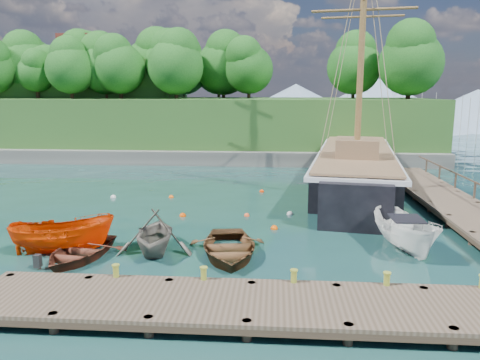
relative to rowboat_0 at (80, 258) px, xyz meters
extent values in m
plane|color=#153C38|center=(6.68, 1.90, 0.00)|extent=(160.00, 160.00, 0.00)
cube|color=#483A2B|center=(8.68, -4.60, 0.54)|extent=(20.00, 3.20, 0.12)
cube|color=#2F261B|center=(8.68, -4.60, 0.38)|extent=(20.00, 3.20, 0.20)
cylinder|color=#2F261B|center=(-1.02, -3.30, 0.05)|extent=(0.28, 0.28, 1.10)
cube|color=#483A2B|center=(18.18, 8.90, 0.54)|extent=(3.20, 24.00, 0.12)
cube|color=#2F261B|center=(18.18, 8.90, 0.38)|extent=(3.20, 24.00, 0.20)
cylinder|color=#2F261B|center=(16.88, 20.60, 0.05)|extent=(0.28, 0.28, 1.10)
cylinder|color=#2F261B|center=(19.48, 20.60, 0.05)|extent=(0.28, 0.28, 1.10)
cylinder|color=olive|center=(2.68, -3.20, 0.00)|extent=(0.26, 0.26, 0.45)
cylinder|color=olive|center=(5.68, -3.20, 0.00)|extent=(0.26, 0.26, 0.45)
cylinder|color=olive|center=(8.68, -3.20, 0.00)|extent=(0.26, 0.26, 0.45)
cylinder|color=olive|center=(11.68, -3.20, 0.00)|extent=(0.26, 0.26, 0.45)
cylinder|color=olive|center=(14.68, -3.20, 0.00)|extent=(0.26, 0.26, 0.45)
imported|color=#56281A|center=(0.00, 0.00, 0.00)|extent=(3.56, 4.51, 0.84)
imported|color=#605B51|center=(2.94, 0.96, 0.00)|extent=(3.71, 4.15, 1.98)
imported|color=#56361D|center=(6.11, 0.75, 0.00)|extent=(4.00, 5.15, 0.98)
imported|color=#D43802|center=(-1.00, 0.69, 0.00)|extent=(4.62, 2.80, 1.67)
imported|color=white|center=(13.68, 2.05, 0.00)|extent=(2.66, 4.97, 1.82)
cube|color=black|center=(13.66, 15.23, 0.83)|extent=(7.58, 16.35, 3.27)
cube|color=black|center=(15.29, 25.21, 0.83)|extent=(3.57, 5.33, 2.94)
cube|color=black|center=(12.21, 6.36, 0.83)|extent=(4.18, 4.57, 3.10)
cube|color=silver|center=(13.66, 15.23, 2.41)|extent=(8.42, 21.23, 0.25)
cube|color=brown|center=(13.66, 15.23, 2.66)|extent=(7.90, 20.71, 0.12)
cube|color=brown|center=(13.12, 11.90, 3.26)|extent=(3.00, 3.37, 1.20)
cylinder|color=brown|center=(15.87, 28.78, 3.86)|extent=(1.35, 6.85, 1.69)
cylinder|color=brown|center=(14.31, 19.22, 11.34)|extent=(0.36, 0.36, 17.36)
cylinder|color=brown|center=(13.01, 11.24, 10.64)|extent=(0.36, 0.36, 15.97)
cylinder|color=#8C7A59|center=(15.33, 25.48, 11.57)|extent=(1.98, 11.85, 10.08)
sphere|color=silver|center=(-1.76, 5.24, 0.00)|extent=(0.28, 0.28, 0.28)
sphere|color=#FB4800|center=(2.96, 6.80, 0.00)|extent=(0.36, 0.36, 0.36)
sphere|color=#F64E1F|center=(6.48, 7.12, 0.00)|extent=(0.30, 0.30, 0.30)
sphere|color=silver|center=(8.87, 7.59, 0.00)|extent=(0.36, 0.36, 0.36)
sphere|color=#F65A0C|center=(1.32, 11.25, 0.00)|extent=(0.32, 0.32, 0.32)
sphere|color=#EC3702|center=(7.11, 13.39, 0.00)|extent=(0.31, 0.31, 0.31)
sphere|color=silver|center=(-2.40, 10.91, 0.00)|extent=(0.37, 0.37, 0.37)
sphere|color=#EE5002|center=(8.01, 4.78, 0.00)|extent=(0.36, 0.36, 0.36)
cube|color=#474744|center=(-1.32, 25.90, 0.60)|extent=(50.00, 4.00, 1.40)
cube|color=#2D5320|center=(-1.32, 31.90, 3.00)|extent=(50.00, 14.00, 6.00)
cube|color=#2D5320|center=(-15.32, 35.90, 5.00)|extent=(24.00, 12.00, 10.00)
cylinder|color=#382616|center=(-9.42, 30.01, 6.70)|extent=(0.36, 0.36, 1.40)
sphere|color=#174B17|center=(-9.42, 30.01, 9.10)|extent=(5.42, 5.42, 5.42)
cylinder|color=#382616|center=(-7.50, 28.71, 6.70)|extent=(0.36, 0.36, 1.40)
sphere|color=#174B17|center=(-7.50, 28.71, 8.96)|extent=(5.02, 5.02, 5.02)
cylinder|color=#382616|center=(-14.05, 36.68, 6.70)|extent=(0.36, 0.36, 1.40)
sphere|color=#174B17|center=(-14.05, 36.68, 9.39)|extent=(6.25, 6.25, 6.25)
cylinder|color=#382616|center=(20.59, 28.55, 6.70)|extent=(0.36, 0.36, 1.40)
sphere|color=#174B17|center=(20.59, 28.55, 9.30)|extent=(6.00, 6.00, 6.00)
cylinder|color=#382616|center=(-18.90, 32.21, 6.70)|extent=(0.36, 0.36, 1.40)
sphere|color=#174B17|center=(-18.90, 32.21, 9.26)|extent=(5.89, 5.89, 5.89)
cylinder|color=#382616|center=(5.07, 33.11, 6.70)|extent=(0.36, 0.36, 1.40)
sphere|color=#174B17|center=(5.07, 33.11, 9.00)|extent=(5.13, 5.13, 5.13)
cylinder|color=#382616|center=(-14.85, 37.42, 6.70)|extent=(0.36, 0.36, 1.40)
sphere|color=#174B17|center=(-14.85, 37.42, 8.88)|extent=(4.80, 4.80, 4.80)
cylinder|color=#382616|center=(-3.47, 32.09, 6.70)|extent=(0.36, 0.36, 1.40)
sphere|color=#174B17|center=(-3.47, 32.09, 9.24)|extent=(5.82, 5.82, 5.82)
cylinder|color=#382616|center=(2.10, 35.25, 6.70)|extent=(0.36, 0.36, 1.40)
sphere|color=#174B17|center=(2.10, 35.25, 9.32)|extent=(6.05, 6.05, 6.05)
cylinder|color=#382616|center=(20.77, 29.55, 6.70)|extent=(0.36, 0.36, 1.40)
sphere|color=#174B17|center=(20.77, 29.55, 8.87)|extent=(4.77, 4.77, 4.77)
cylinder|color=#382616|center=(-1.83, 28.44, 6.70)|extent=(0.36, 0.36, 1.40)
sphere|color=#174B17|center=(-1.83, 28.44, 9.11)|extent=(5.47, 5.47, 5.47)
cylinder|color=#382616|center=(15.95, 32.29, 6.70)|extent=(0.36, 0.36, 1.40)
sphere|color=#174B17|center=(15.95, 32.29, 9.14)|extent=(5.55, 5.55, 5.55)
cylinder|color=#382616|center=(-3.33, 39.66, 6.70)|extent=(0.36, 0.36, 1.40)
sphere|color=#174B17|center=(-3.33, 39.66, 9.39)|extent=(6.25, 6.25, 6.25)
cylinder|color=#382616|center=(-21.53, 37.72, 6.70)|extent=(0.36, 0.36, 1.40)
sphere|color=#174B17|center=(-21.53, 37.72, 9.09)|extent=(5.41, 5.41, 5.41)
cylinder|color=#382616|center=(-11.23, 33.30, 6.70)|extent=(0.36, 0.36, 1.40)
sphere|color=#174B17|center=(-11.23, 33.30, 9.12)|extent=(5.47, 5.47, 5.47)
cylinder|color=#382616|center=(-16.59, 29.54, 6.70)|extent=(0.36, 0.36, 1.40)
sphere|color=#174B17|center=(-16.59, 29.54, 8.52)|extent=(3.77, 3.77, 3.77)
cylinder|color=#382616|center=(-12.93, 33.37, 6.70)|extent=(0.36, 0.36, 1.40)
sphere|color=#174B17|center=(-12.93, 33.37, 9.31)|extent=(6.04, 6.04, 6.04)
cylinder|color=#382616|center=(0.95, 40.26, 6.70)|extent=(0.36, 0.36, 1.40)
sphere|color=#174B17|center=(0.95, 40.26, 9.26)|extent=(5.89, 5.89, 5.89)
cylinder|color=#382616|center=(-5.22, 32.92, 6.70)|extent=(0.36, 0.36, 1.40)
sphere|color=#174B17|center=(-5.22, 32.92, 9.33)|extent=(6.08, 6.08, 6.08)
cylinder|color=#382616|center=(-16.21, 31.14, 6.70)|extent=(0.36, 0.36, 1.40)
sphere|color=#174B17|center=(-16.21, 31.14, 8.69)|extent=(4.25, 4.25, 4.25)
cylinder|color=#382616|center=(-12.23, 27.95, 6.70)|extent=(0.36, 0.36, 1.40)
sphere|color=#174B17|center=(-12.23, 27.95, 8.87)|extent=(4.77, 4.77, 4.77)
cube|color=silver|center=(-13.32, 34.90, 10.50)|extent=(4.00, 5.00, 3.00)
cube|color=#591E19|center=(-13.32, 34.90, 12.40)|extent=(4.40, 5.40, 0.80)
cone|color=#728CA5|center=(26.68, 71.90, 4.50)|extent=(36.00, 36.00, 9.00)
cone|color=#728CA5|center=(44.68, 71.90, 3.50)|extent=(28.00, 28.00, 7.00)
cone|color=#728CA5|center=(11.68, 71.90, 4.00)|extent=(32.00, 32.00, 8.00)
cone|color=#728CA5|center=(-23.32, 71.90, 5.00)|extent=(40.00, 40.00, 10.00)
camera|label=1|loc=(8.02, -17.80, 6.83)|focal=35.00mm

